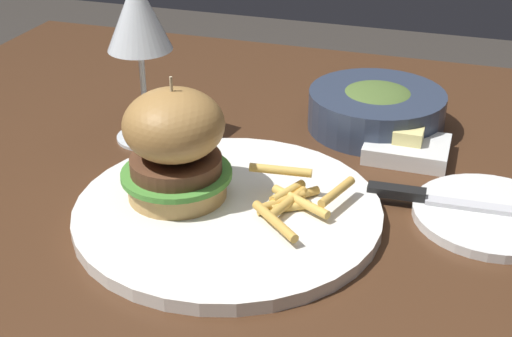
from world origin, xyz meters
The scene contains 9 objects.
dining_table centered at (0.00, 0.00, 0.65)m, with size 1.17×0.92×0.74m.
main_plate centered at (-0.04, -0.08, 0.75)m, with size 0.31×0.31×0.01m, color white.
burger_sandwich centered at (-0.09, -0.07, 0.81)m, with size 0.11×0.11×0.13m.
fries_pile centered at (0.03, -0.06, 0.77)m, with size 0.11×0.12×0.03m.
wine_glass centered at (-0.19, 0.06, 0.89)m, with size 0.08×0.08×0.20m.
bread_plate centered at (0.22, 0.00, 0.74)m, with size 0.16×0.16×0.01m, color white.
table_knife centered at (0.17, 0.00, 0.75)m, with size 0.19×0.02×0.01m.
butter_dish centered at (0.12, 0.11, 0.75)m, with size 0.10×0.08×0.04m.
soup_bowl centered at (0.07, 0.18, 0.77)m, with size 0.17×0.17×0.06m.
Camera 1 is at (0.18, -0.65, 1.13)m, focal length 50.00 mm.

